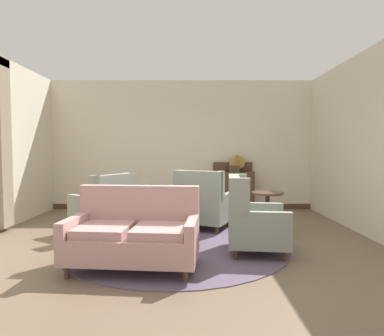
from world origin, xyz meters
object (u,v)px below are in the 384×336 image
(armchair_far_left, at_px, (107,207))
(armchair_beside_settee, at_px, (203,204))
(side_table, at_px, (268,208))
(porcelain_vase, at_px, (159,201))
(armchair_near_window, at_px, (252,220))
(gramophone, at_px, (237,160))
(sideboard, at_px, (234,189))
(settee, at_px, (135,234))
(coffee_table, at_px, (160,215))

(armchair_far_left, distance_m, armchair_beside_settee, 1.67)
(side_table, bearing_deg, porcelain_vase, -157.78)
(armchair_near_window, distance_m, armchair_beside_settee, 1.44)
(armchair_beside_settee, bearing_deg, gramophone, -92.20)
(porcelain_vase, relative_size, side_table, 0.46)
(porcelain_vase, height_order, sideboard, sideboard)
(armchair_beside_settee, height_order, gramophone, gramophone)
(settee, height_order, gramophone, gramophone)
(armchair_far_left, bearing_deg, porcelain_vase, 81.80)
(coffee_table, xyz_separation_m, gramophone, (1.49, 2.61, 0.74))
(settee, relative_size, armchair_far_left, 1.37)
(coffee_table, xyz_separation_m, side_table, (1.75, 0.70, -0.02))
(armchair_far_left, bearing_deg, gramophone, 158.20)
(coffee_table, xyz_separation_m, settee, (-0.21, -0.92, -0.04))
(porcelain_vase, bearing_deg, armchair_near_window, -14.46)
(armchair_near_window, height_order, gramophone, gramophone)
(porcelain_vase, relative_size, sideboard, 0.29)
(coffee_table, relative_size, sideboard, 0.86)
(coffee_table, xyz_separation_m, armchair_beside_settee, (0.67, 0.95, 0.00))
(porcelain_vase, xyz_separation_m, sideboard, (1.45, 2.73, -0.14))
(side_table, height_order, sideboard, sideboard)
(armchair_beside_settee, bearing_deg, armchair_near_window, 139.10)
(gramophone, bearing_deg, coffee_table, -119.60)
(armchair_beside_settee, xyz_separation_m, side_table, (1.08, -0.25, -0.02))
(settee, bearing_deg, armchair_far_left, 119.42)
(armchair_near_window, bearing_deg, porcelain_vase, 81.67)
(settee, xyz_separation_m, sideboard, (1.64, 3.63, 0.12))
(sideboard, bearing_deg, settee, -114.34)
(armchair_near_window, xyz_separation_m, armchair_beside_settee, (-0.61, 1.31, -0.00))
(armchair_near_window, height_order, side_table, armchair_near_window)
(armchair_far_left, bearing_deg, armchair_beside_settee, 126.92)
(porcelain_vase, height_order, armchair_far_left, armchair_far_left)
(sideboard, bearing_deg, coffee_table, -117.91)
(armchair_near_window, bearing_deg, gramophone, 2.23)
(coffee_table, distance_m, porcelain_vase, 0.22)
(coffee_table, xyz_separation_m, sideboard, (1.43, 2.71, 0.07))
(side_table, bearing_deg, armchair_near_window, -113.95)
(porcelain_vase, distance_m, sideboard, 3.09)
(settee, bearing_deg, coffee_table, 82.26)
(coffee_table, relative_size, armchair_near_window, 0.92)
(sideboard, bearing_deg, armchair_near_window, -92.82)
(settee, height_order, armchair_near_window, armchair_near_window)
(porcelain_vase, xyz_separation_m, armchair_far_left, (-0.98, 0.83, -0.23))
(armchair_beside_settee, bearing_deg, settee, 88.83)
(armchair_near_window, distance_m, sideboard, 3.07)
(gramophone, bearing_deg, porcelain_vase, -119.63)
(coffee_table, relative_size, armchair_beside_settee, 0.88)
(settee, distance_m, armchair_far_left, 1.90)
(side_table, bearing_deg, armchair_beside_settee, 167.01)
(settee, relative_size, armchair_near_window, 1.49)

